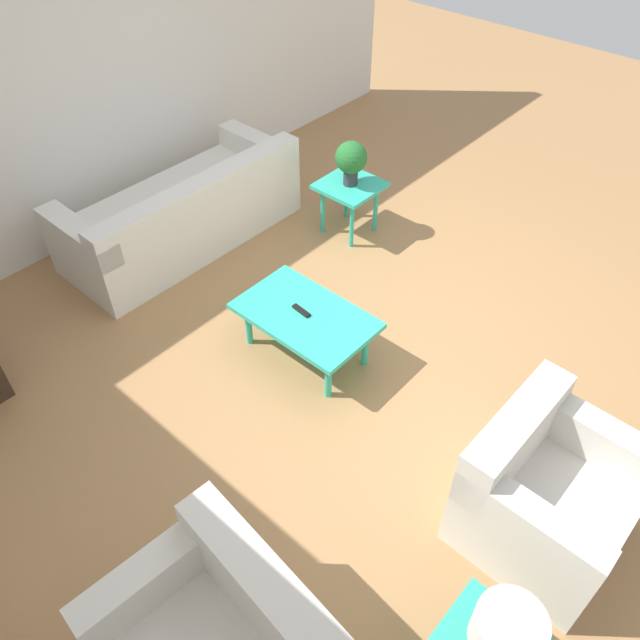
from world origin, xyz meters
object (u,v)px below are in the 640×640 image
(coffee_table, at_px, (305,318))
(side_table_plant, at_px, (350,191))
(table_lamp, at_px, (505,636))
(armchair, at_px, (543,494))
(potted_plant, at_px, (351,159))
(sofa, at_px, (184,214))

(coffee_table, relative_size, side_table_plant, 1.94)
(table_lamp, bearing_deg, armchair, -77.20)
(armchair, xyz_separation_m, coffee_table, (1.95, -0.15, 0.02))
(coffee_table, relative_size, potted_plant, 2.50)
(coffee_table, height_order, side_table_plant, side_table_plant)
(coffee_table, bearing_deg, potted_plant, -61.64)
(armchair, height_order, table_lamp, table_lamp)
(sofa, bearing_deg, side_table_plant, 138.12)
(coffee_table, xyz_separation_m, side_table_plant, (0.78, -1.44, 0.07))
(sofa, relative_size, side_table_plant, 4.20)
(sofa, bearing_deg, table_lamp, 69.79)
(side_table_plant, bearing_deg, coffee_table, 118.36)
(armchair, height_order, side_table_plant, armchair)
(armchair, height_order, potted_plant, potted_plant)
(potted_plant, bearing_deg, side_table_plant, 135.00)
(armchair, bearing_deg, potted_plant, 60.67)
(table_lamp, bearing_deg, potted_plant, -41.35)
(coffee_table, bearing_deg, side_table_plant, -61.64)
(sofa, xyz_separation_m, armchair, (-3.74, 0.49, 0.04))
(side_table_plant, relative_size, potted_plant, 1.29)
(coffee_table, distance_m, potted_plant, 1.68)
(sofa, height_order, coffee_table, sofa)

